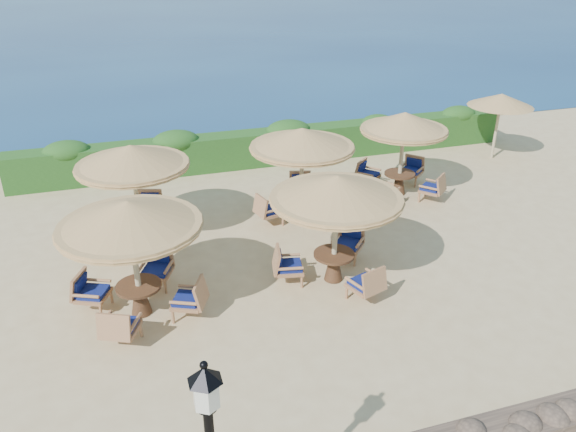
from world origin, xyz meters
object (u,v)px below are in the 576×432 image
(extra_parasol, at_px, (501,100))
(cafe_set_0, at_px, (132,237))
(cafe_set_3, at_px, (302,153))
(cafe_set_1, at_px, (336,205))
(cafe_set_2, at_px, (133,168))
(cafe_set_4, at_px, (403,140))

(extra_parasol, relative_size, cafe_set_0, 0.82)
(cafe_set_0, height_order, cafe_set_3, same)
(cafe_set_1, bearing_deg, cafe_set_2, 140.40)
(cafe_set_3, bearing_deg, cafe_set_0, -143.85)
(cafe_set_1, relative_size, cafe_set_3, 1.02)
(extra_parasol, height_order, cafe_set_3, cafe_set_3)
(cafe_set_2, relative_size, cafe_set_4, 1.09)
(cafe_set_2, distance_m, cafe_set_4, 8.05)
(extra_parasol, distance_m, cafe_set_1, 10.59)
(extra_parasol, bearing_deg, cafe_set_2, -168.73)
(cafe_set_2, relative_size, cafe_set_3, 0.98)
(cafe_set_4, bearing_deg, cafe_set_2, -175.46)
(cafe_set_1, xyz_separation_m, cafe_set_3, (0.39, 3.52, -0.01))
(cafe_set_0, bearing_deg, cafe_set_1, 0.11)
(cafe_set_2, bearing_deg, cafe_set_3, 0.71)
(cafe_set_1, height_order, cafe_set_2, same)
(extra_parasol, relative_size, cafe_set_4, 0.90)
(cafe_set_1, relative_size, cafe_set_2, 1.04)
(extra_parasol, bearing_deg, cafe_set_1, -145.28)
(cafe_set_0, xyz_separation_m, cafe_set_4, (8.28, 4.11, -0.07))
(cafe_set_0, height_order, cafe_set_4, same)
(cafe_set_1, distance_m, cafe_set_4, 5.62)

